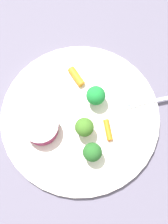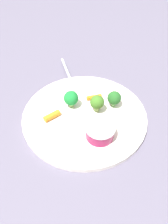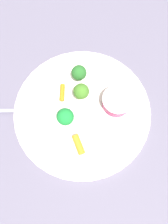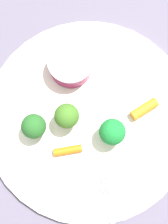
{
  "view_description": "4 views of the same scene",
  "coord_description": "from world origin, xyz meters",
  "views": [
    {
      "loc": [
        0.02,
        -0.18,
        0.57
      ],
      "look_at": [
        0.01,
        0.0,
        0.02
      ],
      "focal_mm": 48.45,
      "sensor_mm": 36.0,
      "label": 1
    },
    {
      "loc": [
        -0.36,
        0.01,
        0.39
      ],
      "look_at": [
        -0.0,
        0.0,
        0.02
      ],
      "focal_mm": 33.45,
      "sensor_mm": 36.0,
      "label": 2
    },
    {
      "loc": [
        -0.04,
        0.14,
        0.45
      ],
      "look_at": [
        -0.01,
        0.01,
        0.03
      ],
      "focal_mm": 33.04,
      "sensor_mm": 36.0,
      "label": 3
    },
    {
      "loc": [
        0.1,
        0.0,
        0.44
      ],
      "look_at": [
        -0.0,
        -0.0,
        0.02
      ],
      "focal_mm": 47.79,
      "sensor_mm": 36.0,
      "label": 4
    }
  ],
  "objects": [
    {
      "name": "broccoli_floret_0",
      "position": [
        0.01,
        -0.03,
        0.04
      ],
      "size": [
        0.03,
        0.03,
        0.05
      ],
      "color": "#8CAB5C",
      "rests_on": "plate"
    },
    {
      "name": "broccoli_floret_2",
      "position": [
        0.03,
        0.03,
        0.04
      ],
      "size": [
        0.04,
        0.04,
        0.05
      ],
      "color": "#96BB68",
      "rests_on": "plate"
    },
    {
      "name": "sauce_cup",
      "position": [
        -0.07,
        -0.03,
        0.03
      ],
      "size": [
        0.07,
        0.07,
        0.03
      ],
      "color": "maroon",
      "rests_on": "plate"
    },
    {
      "name": "carrot_stick_0",
      "position": [
        -0.01,
        0.08,
        0.02
      ],
      "size": [
        0.04,
        0.04,
        0.01
      ],
      "primitive_type": "cylinder",
      "rotation": [
        1.57,
        0.0,
        3.78
      ],
      "color": "orange",
      "rests_on": "plate"
    },
    {
      "name": "broccoli_floret_1",
      "position": [
        0.03,
        -0.07,
        0.04
      ],
      "size": [
        0.03,
        0.03,
        0.04
      ],
      "color": "#87BF6F",
      "rests_on": "plate"
    },
    {
      "name": "carrot_stick_1",
      "position": [
        0.05,
        -0.03,
        0.02
      ],
      "size": [
        0.02,
        0.04,
        0.01
      ],
      "primitive_type": "cylinder",
      "rotation": [
        1.57,
        0.0,
        3.39
      ],
      "color": "orange",
      "rests_on": "plate"
    },
    {
      "name": "plate",
      "position": [
        0.0,
        0.0,
        0.01
      ],
      "size": [
        0.31,
        0.31,
        0.01
      ],
      "primitive_type": "cylinder",
      "color": "silver",
      "rests_on": "ground_plane"
    },
    {
      "name": "ground_plane",
      "position": [
        0.0,
        0.0,
        0.0
      ],
      "size": [
        2.4,
        2.4,
        0.0
      ],
      "primitive_type": "plane",
      "color": "#5A5467"
    }
  ]
}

